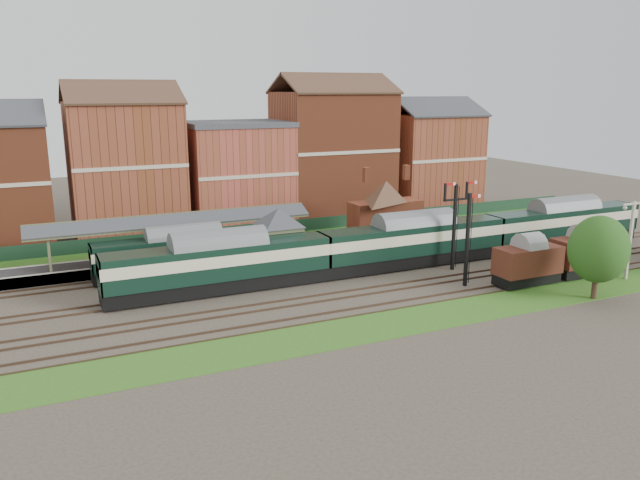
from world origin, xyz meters
name	(u,v)px	position (x,y,z in m)	size (l,w,h in m)	color
ground	(324,278)	(0.00, 0.00, 0.00)	(160.00, 160.00, 0.00)	#473D33
grass_back	(263,239)	(0.00, 16.00, 0.03)	(90.00, 4.50, 0.06)	#2D6619
grass_front	(395,322)	(0.00, -12.00, 0.03)	(90.00, 5.00, 0.06)	#2D6619
fence	(257,230)	(0.00, 18.00, 0.75)	(90.00, 0.12, 1.50)	#193823
platform	(237,253)	(-5.00, 9.75, 0.50)	(55.00, 3.40, 1.00)	#2D2D2D
signal_box	(279,239)	(-3.00, 3.25, 3.19)	(5.40, 5.40, 6.00)	#5C7251
brick_hut	(357,251)	(5.00, 3.25, 1.20)	(3.20, 2.64, 2.94)	brown
station_building	(386,206)	(12.00, 9.75, 3.96)	(8.10, 8.10, 5.90)	#974426
canopy	(174,218)	(-11.00, 9.75, 4.58)	(26.00, 3.89, 4.08)	brown
semaphore_bracket	(455,221)	(12.04, -2.50, 4.63)	(3.60, 0.25, 8.18)	black
semaphore_siding	(468,238)	(10.02, -7.00, 4.16)	(1.23, 0.25, 8.00)	black
yard_lamp	(631,235)	(24.00, -11.50, 3.99)	(2.60, 0.22, 7.00)	beige
town_backdrop	(235,168)	(-0.18, 25.00, 7.00)	(69.00, 10.00, 16.00)	#974426
dmu_train	(414,240)	(9.34, 0.00, 2.53)	(56.46, 2.97, 4.34)	black
platform_railcar	(184,251)	(-10.88, 6.50, 2.19)	(16.10, 2.54, 3.71)	black
goods_van_a	(528,262)	(14.94, -9.00, 2.01)	(5.79, 2.51, 3.52)	black
goods_van_b	(584,253)	(21.46, -9.00, 2.09)	(6.07, 2.63, 3.68)	black
tree_far	(599,249)	(17.17, -14.15, 4.10)	(4.65, 4.65, 6.78)	#382619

